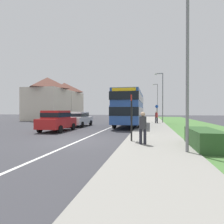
{
  "coord_description": "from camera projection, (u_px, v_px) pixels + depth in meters",
  "views": [
    {
      "loc": [
        3.97,
        -10.0,
        1.74
      ],
      "look_at": [
        0.72,
        5.89,
        1.6
      ],
      "focal_mm": 29.97,
      "sensor_mm": 36.0,
      "label": 1
    }
  ],
  "objects": [
    {
      "name": "pedestrian_walking_away",
      "position": [
        156.0,
        116.0,
        23.54
      ],
      "size": [
        0.34,
        0.34,
        1.67
      ],
      "color": "#23232D",
      "rests_on": "ground_plane"
    },
    {
      "name": "roadside_hedge",
      "position": [
        204.0,
        140.0,
        8.26
      ],
      "size": [
        1.1,
        3.12,
        0.9
      ],
      "primitive_type": "cube",
      "color": "#2D5128",
      "rests_on": "ground_plane"
    },
    {
      "name": "pavement_near_side",
      "position": [
        153.0,
        130.0,
        15.64
      ],
      "size": [
        3.2,
        68.0,
        0.12
      ],
      "primitive_type": "cube",
      "color": "gray",
      "rests_on": "ground_plane"
    },
    {
      "name": "double_decker_bus",
      "position": [
        130.0,
        107.0,
        20.71
      ],
      "size": [
        2.8,
        10.46,
        3.7
      ],
      "color": "#284C93",
      "rests_on": "ground_plane"
    },
    {
      "name": "grass_verge_seaward",
      "position": [
        209.0,
        132.0,
        14.78
      ],
      "size": [
        6.0,
        68.0,
        0.08
      ],
      "primitive_type": "cube",
      "color": "#477538",
      "rests_on": "ground_plane"
    },
    {
      "name": "street_lamp_near",
      "position": [
        185.0,
        33.0,
        7.26
      ],
      "size": [
        1.14,
        0.2,
        8.37
      ],
      "color": "slate",
      "rests_on": "ground_plane"
    },
    {
      "name": "parked_car_red",
      "position": [
        57.0,
        120.0,
        15.57
      ],
      "size": [
        1.93,
        3.97,
        1.73
      ],
      "color": "#B21E1E",
      "rests_on": "ground_plane"
    },
    {
      "name": "street_lamp_mid",
      "position": [
        162.0,
        94.0,
        24.79
      ],
      "size": [
        1.14,
        0.2,
        6.7
      ],
      "color": "slate",
      "rests_on": "ground_plane"
    },
    {
      "name": "street_lamp_far",
      "position": [
        157.0,
        99.0,
        42.5
      ],
      "size": [
        1.14,
        0.2,
        7.73
      ],
      "color": "slate",
      "rests_on": "ground_plane"
    },
    {
      "name": "pedestrian_at_stop",
      "position": [
        143.0,
        126.0,
        8.9
      ],
      "size": [
        0.34,
        0.34,
        1.67
      ],
      "color": "#23232D",
      "rests_on": "ground_plane"
    },
    {
      "name": "house_terrace_far_side",
      "position": [
        57.0,
        100.0,
        36.39
      ],
      "size": [
        6.13,
        13.32,
        7.6
      ],
      "color": "beige",
      "rests_on": "ground_plane"
    },
    {
      "name": "lane_marking_centre",
      "position": [
        109.0,
        128.0,
        18.44
      ],
      "size": [
        0.14,
        60.0,
        0.01
      ],
      "primitive_type": "cube",
      "color": "silver",
      "rests_on": "ground_plane"
    },
    {
      "name": "bus_stop_sign",
      "position": [
        131.0,
        114.0,
        9.87
      ],
      "size": [
        0.09,
        0.52,
        2.6
      ],
      "color": "black",
      "rests_on": "ground_plane"
    },
    {
      "name": "ground_plane",
      "position": [
        79.0,
        141.0,
        10.61
      ],
      "size": [
        120.0,
        120.0,
        0.0
      ],
      "primitive_type": "plane",
      "color": "#38383D"
    },
    {
      "name": "cycle_route_sign",
      "position": [
        157.0,
        113.0,
        26.64
      ],
      "size": [
        0.44,
        0.08,
        2.52
      ],
      "color": "slate",
      "rests_on": "ground_plane"
    },
    {
      "name": "parked_car_white",
      "position": [
        79.0,
        118.0,
        20.38
      ],
      "size": [
        2.0,
        4.43,
        1.57
      ],
      "color": "silver",
      "rests_on": "ground_plane"
    }
  ]
}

